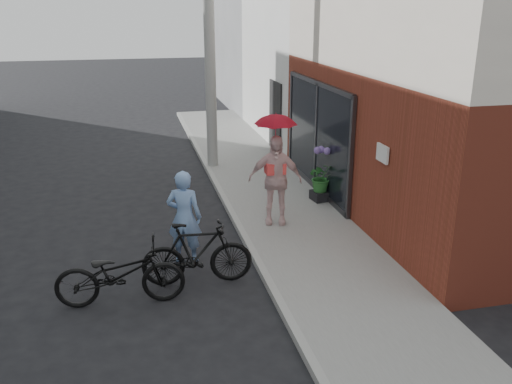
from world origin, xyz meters
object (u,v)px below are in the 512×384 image
object	(u,v)px
utility_pole	(209,36)
kimono_woman	(275,180)
officer	(184,217)
bike_right	(197,253)
planter	(321,196)
bike_left	(120,274)

from	to	relation	value
utility_pole	kimono_woman	world-z (taller)	utility_pole
officer	bike_right	size ratio (longest dim) A/B	0.94
utility_pole	bike_right	xyz separation A→B (m)	(-1.23, -6.29, -2.98)
kimono_woman	officer	bearing A→B (deg)	-133.95
officer	planter	distance (m)	3.91
kimono_woman	bike_right	bearing A→B (deg)	-116.93
bike_left	kimono_woman	world-z (taller)	kimono_woman
bike_left	kimono_woman	size ratio (longest dim) A/B	1.06
kimono_woman	planter	size ratio (longest dim) A/B	4.54
officer	utility_pole	bearing A→B (deg)	-84.27
officer	bike_left	world-z (taller)	officer
officer	kimono_woman	xyz separation A→B (m)	(1.89, 1.11, 0.18)
bike_right	bike_left	bearing A→B (deg)	111.72
officer	kimono_woman	distance (m)	2.20
officer	bike_right	bearing A→B (deg)	116.16
kimono_woman	utility_pole	bearing A→B (deg)	113.12
bike_left	planter	distance (m)	5.46
utility_pole	bike_left	size ratio (longest dim) A/B	3.72
kimono_woman	planter	bearing A→B (deg)	53.01
bike_left	planter	world-z (taller)	bike_left
bike_left	bike_right	world-z (taller)	bike_right
kimono_woman	planter	distance (m)	1.86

